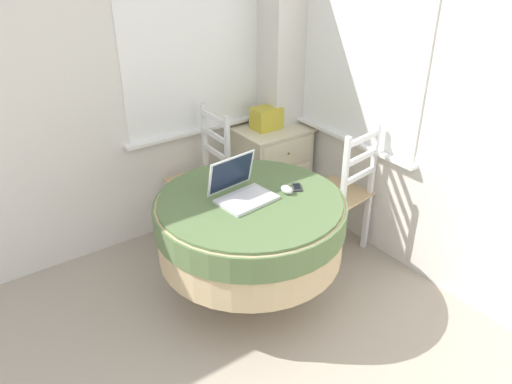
{
  "coord_description": "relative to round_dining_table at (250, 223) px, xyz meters",
  "views": [
    {
      "loc": [
        -0.46,
        -0.42,
        2.17
      ],
      "look_at": [
        1.15,
        1.83,
        0.66
      ],
      "focal_mm": 35.0,
      "sensor_mm": 36.0,
      "label": 1
    }
  ],
  "objects": [
    {
      "name": "corner_room_shell",
      "position": [
        0.19,
        0.07,
        0.72
      ],
      "size": [
        4.34,
        4.61,
        2.55
      ],
      "color": "silver",
      "rests_on": "ground_plane"
    },
    {
      "name": "round_dining_table",
      "position": [
        0.0,
        0.0,
        0.0
      ],
      "size": [
        1.15,
        1.15,
        0.73
      ],
      "color": "#4C3D2D",
      "rests_on": "ground_plane"
    },
    {
      "name": "laptop",
      "position": [
        -0.03,
        0.04,
        0.22
      ],
      "size": [
        0.36,
        0.32,
        0.24
      ],
      "color": "silver",
      "rests_on": "round_dining_table"
    },
    {
      "name": "computer_mouse",
      "position": [
        0.22,
        -0.07,
        0.19
      ],
      "size": [
        0.06,
        0.09,
        0.05
      ],
      "color": "silver",
      "rests_on": "round_dining_table"
    },
    {
      "name": "cell_phone",
      "position": [
        0.31,
        -0.06,
        0.17
      ],
      "size": [
        0.09,
        0.11,
        0.01
      ],
      "color": "#2D2D33",
      "rests_on": "round_dining_table"
    },
    {
      "name": "dining_chair_near_back_window",
      "position": [
        0.15,
        0.83,
        -0.09
      ],
      "size": [
        0.38,
        0.38,
        0.99
      ],
      "color": "tan",
      "rests_on": "ground_plane"
    },
    {
      "name": "dining_chair_near_right_window",
      "position": [
        0.83,
        0.06,
        -0.09
      ],
      "size": [
        0.44,
        0.43,
        0.99
      ],
      "color": "tan",
      "rests_on": "ground_plane"
    },
    {
      "name": "corner_cabinet",
      "position": [
        0.79,
        0.83,
        -0.2
      ],
      "size": [
        0.55,
        0.45,
        0.73
      ],
      "color": "beige",
      "rests_on": "ground_plane"
    },
    {
      "name": "storage_box",
      "position": [
        0.75,
        0.85,
        0.25
      ],
      "size": [
        0.22,
        0.16,
        0.17
      ],
      "color": "gold",
      "rests_on": "corner_cabinet"
    }
  ]
}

